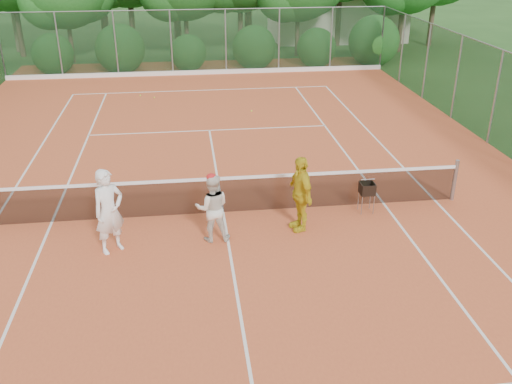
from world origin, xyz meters
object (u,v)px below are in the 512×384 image
at_px(player_center_grp, 212,208).
at_px(player_yellow, 300,194).
at_px(player_white, 109,211).
at_px(ball_hopper, 367,189).

bearing_deg(player_center_grp, player_yellow, 7.36).
bearing_deg(player_center_grp, player_white, -174.54).
height_order(player_white, player_yellow, player_white).
relative_size(player_white, player_center_grp, 1.18).
xyz_separation_m(player_center_grp, player_yellow, (2.03, 0.26, 0.10)).
bearing_deg(player_yellow, ball_hopper, 97.25).
relative_size(player_center_grp, player_yellow, 0.89).
distance_m(player_white, ball_hopper, 6.13).
xyz_separation_m(player_white, ball_hopper, (6.02, 1.12, -0.34)).
bearing_deg(player_center_grp, ball_hopper, 13.37).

